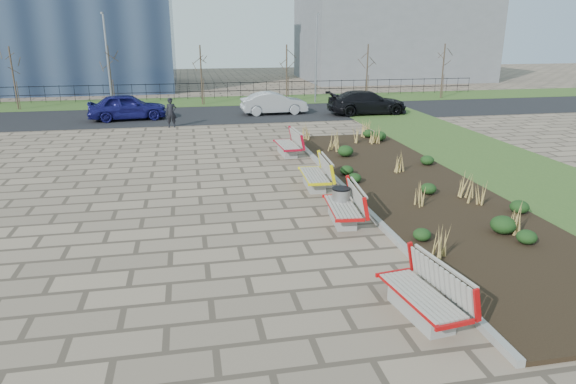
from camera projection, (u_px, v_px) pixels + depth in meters
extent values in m
plane|color=#86725C|center=(247.00, 276.00, 11.21)|extent=(120.00, 120.00, 0.00)
cube|color=black|center=(417.00, 190.00, 17.01)|extent=(4.50, 18.00, 0.10)
cube|color=gray|center=(350.00, 193.00, 16.57)|extent=(0.16, 18.00, 0.15)
cube|color=#33511E|center=(544.00, 183.00, 17.88)|extent=(5.00, 38.00, 0.04)
cube|color=#33511E|center=(202.00, 102.00, 37.36)|extent=(80.00, 5.00, 0.04)
cube|color=black|center=(205.00, 115.00, 31.76)|extent=(80.00, 7.00, 0.02)
cylinder|color=#B2B2B7|center=(341.00, 202.00, 14.70)|extent=(0.51, 0.51, 0.82)
imported|color=black|center=(171.00, 113.00, 27.65)|extent=(0.60, 0.42, 1.60)
imported|color=#141458|center=(127.00, 107.00, 29.88)|extent=(4.60, 2.25, 1.51)
imported|color=#9FA2A7|center=(274.00, 103.00, 31.88)|extent=(4.15, 1.62, 1.35)
imported|color=black|center=(367.00, 102.00, 31.81)|extent=(5.00, 2.11, 1.44)
cube|color=slate|center=(392.00, 29.00, 52.57)|extent=(18.00, 12.00, 10.00)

